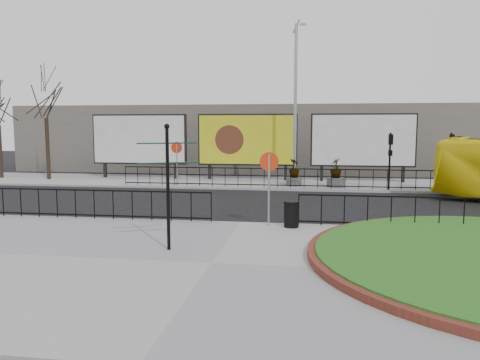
% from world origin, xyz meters
% --- Properties ---
extents(ground, '(90.00, 90.00, 0.00)m').
position_xyz_m(ground, '(0.00, 0.00, 0.00)').
color(ground, black).
rests_on(ground, ground).
extents(pavement_near, '(30.00, 10.00, 0.12)m').
position_xyz_m(pavement_near, '(0.00, -5.00, 0.06)').
color(pavement_near, gray).
rests_on(pavement_near, ground).
extents(pavement_far, '(44.00, 6.00, 0.12)m').
position_xyz_m(pavement_far, '(0.00, 12.00, 0.06)').
color(pavement_far, gray).
rests_on(pavement_far, ground).
extents(railing_near_left, '(10.00, 0.10, 1.10)m').
position_xyz_m(railing_near_left, '(-6.00, -0.30, 0.67)').
color(railing_near_left, black).
rests_on(railing_near_left, pavement_near).
extents(railing_near_right, '(9.00, 0.10, 1.10)m').
position_xyz_m(railing_near_right, '(6.50, -0.30, 0.67)').
color(railing_near_right, black).
rests_on(railing_near_right, pavement_near).
extents(railing_far, '(18.00, 0.10, 1.10)m').
position_xyz_m(railing_far, '(1.00, 9.30, 0.67)').
color(railing_far, black).
rests_on(railing_far, pavement_far).
extents(speed_sign_far, '(0.64, 0.07, 2.47)m').
position_xyz_m(speed_sign_far, '(-5.00, 9.40, 1.92)').
color(speed_sign_far, gray).
rests_on(speed_sign_far, pavement_far).
extents(speed_sign_near, '(0.64, 0.07, 2.47)m').
position_xyz_m(speed_sign_near, '(1.00, -0.40, 1.92)').
color(speed_sign_near, gray).
rests_on(speed_sign_near, pavement_near).
extents(billboard_left, '(6.20, 0.31, 4.10)m').
position_xyz_m(billboard_left, '(-8.50, 12.97, 2.60)').
color(billboard_left, black).
rests_on(billboard_left, pavement_far).
extents(billboard_mid, '(6.20, 0.31, 4.10)m').
position_xyz_m(billboard_mid, '(-1.50, 12.97, 2.60)').
color(billboard_mid, black).
rests_on(billboard_mid, pavement_far).
extents(billboard_right, '(6.20, 0.31, 4.10)m').
position_xyz_m(billboard_right, '(5.50, 12.97, 2.60)').
color(billboard_right, black).
rests_on(billboard_right, pavement_far).
extents(lamp_post, '(0.74, 0.18, 9.23)m').
position_xyz_m(lamp_post, '(1.51, 11.00, 4.83)').
color(lamp_post, gray).
rests_on(lamp_post, pavement_far).
extents(signal_pole_a, '(0.22, 0.26, 3.00)m').
position_xyz_m(signal_pole_a, '(6.50, 9.34, 2.10)').
color(signal_pole_a, black).
rests_on(signal_pole_a, pavement_far).
extents(signal_pole_b, '(0.22, 0.26, 3.00)m').
position_xyz_m(signal_pole_b, '(9.50, 9.34, 2.10)').
color(signal_pole_b, black).
rests_on(signal_pole_b, pavement_far).
extents(tree_left, '(2.00, 2.00, 7.00)m').
position_xyz_m(tree_left, '(-14.00, 11.50, 3.62)').
color(tree_left, '#2D2119').
rests_on(tree_left, pavement_far).
extents(building_backdrop, '(40.00, 10.00, 5.00)m').
position_xyz_m(building_backdrop, '(0.00, 22.00, 2.50)').
color(building_backdrop, '#5E5952').
rests_on(building_backdrop, ground).
extents(fingerpost_sign, '(1.53, 0.86, 3.39)m').
position_xyz_m(fingerpost_sign, '(-1.41, -3.94, 2.17)').
color(fingerpost_sign, black).
rests_on(fingerpost_sign, pavement_near).
extents(litter_bin, '(0.52, 0.52, 0.87)m').
position_xyz_m(litter_bin, '(1.77, -0.60, 0.56)').
color(litter_bin, black).
rests_on(litter_bin, pavement_near).
extents(planter_b, '(0.89, 0.89, 1.54)m').
position_xyz_m(planter_b, '(1.50, 10.40, 0.75)').
color(planter_b, '#4C4C4F').
rests_on(planter_b, pavement_far).
extents(planter_c, '(0.97, 0.97, 1.60)m').
position_xyz_m(planter_c, '(3.79, 10.17, 0.74)').
color(planter_c, '#4C4C4F').
rests_on(planter_c, pavement_far).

